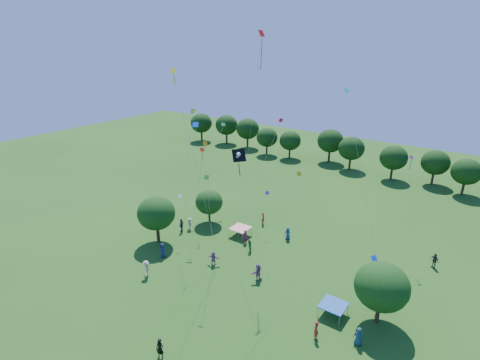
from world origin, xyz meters
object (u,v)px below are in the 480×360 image
at_px(near_tree_east, 382,287).
at_px(pirate_kite, 240,159).
at_px(near_tree_north, 209,202).
at_px(red_high_kite, 257,80).
at_px(tent_red_stripe, 240,228).
at_px(tent_blue, 333,305).
at_px(man_in_black, 160,349).
at_px(near_tree_west, 156,213).

distance_m(near_tree_east, pirate_kite, 16.01).
relative_size(near_tree_north, red_high_kite, 0.20).
relative_size(tent_red_stripe, tent_blue, 1.00).
xyz_separation_m(man_in_black, pirate_kite, (1.11, 8.95, 13.13)).
bearing_deg(tent_red_stripe, man_in_black, -72.10).
bearing_deg(tent_blue, tent_red_stripe, 155.18).
height_order(near_tree_east, tent_red_stripe, near_tree_east).
bearing_deg(near_tree_east, pirate_kite, -157.14).
height_order(near_tree_west, near_tree_north, near_tree_west).
xyz_separation_m(tent_red_stripe, pirate_kite, (7.35, -10.40, 12.95)).
distance_m(near_tree_east, red_high_kite, 22.33).
relative_size(near_tree_west, tent_red_stripe, 2.68).
bearing_deg(pirate_kite, near_tree_north, 139.57).
xyz_separation_m(near_tree_east, tent_red_stripe, (-18.63, 5.64, -2.63)).
xyz_separation_m(tent_red_stripe, man_in_black, (6.25, -19.34, -0.17)).
bearing_deg(near_tree_west, tent_blue, 0.21).
height_order(near_tree_east, tent_blue, near_tree_east).
distance_m(near_tree_west, man_in_black, 18.44).
distance_m(pirate_kite, red_high_kite, 11.02).
bearing_deg(man_in_black, near_tree_west, 116.09).
bearing_deg(tent_blue, near_tree_west, -179.79).
distance_m(tent_red_stripe, man_in_black, 20.33).
height_order(tent_blue, pirate_kite, pirate_kite).
xyz_separation_m(near_tree_west, tent_red_stripe, (7.20, 7.09, -2.82)).
relative_size(tent_blue, red_high_kite, 0.10).
bearing_deg(tent_blue, man_in_black, -125.80).
bearing_deg(pirate_kite, near_tree_west, 167.18).
xyz_separation_m(near_tree_east, red_high_kite, (-15.44, 3.95, 15.65)).
bearing_deg(tent_blue, pirate_kite, -156.47).
distance_m(near_tree_east, tent_red_stripe, 19.64).
bearing_deg(tent_red_stripe, near_tree_east, -16.86).
relative_size(near_tree_north, man_in_black, 2.69).
bearing_deg(near_tree_north, red_high_kite, -14.55).
bearing_deg(pirate_kite, red_high_kite, 115.56).
bearing_deg(near_tree_north, tent_red_stripe, -5.89).
bearing_deg(tent_red_stripe, near_tree_north, 174.11).
distance_m(near_tree_east, tent_blue, 4.57).
height_order(near_tree_west, pirate_kite, pirate_kite).
bearing_deg(red_high_kite, tent_blue, -23.96).
distance_m(near_tree_north, man_in_black, 23.23).
xyz_separation_m(near_tree_west, pirate_kite, (14.55, -3.31, 10.13)).
relative_size(pirate_kite, red_high_kite, 0.59).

